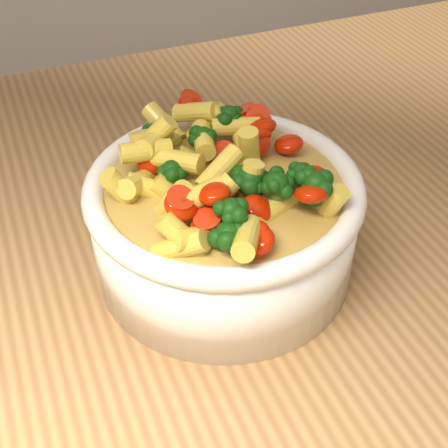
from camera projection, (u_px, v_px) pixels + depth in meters
name	position (u px, v px, depth m)	size (l,w,h in m)	color
table	(291.00, 287.00, 0.67)	(1.20, 0.80, 0.90)	tan
serving_bowl	(224.00, 223.00, 0.52)	(0.22, 0.22, 0.10)	white
pasta_salad	(224.00, 164.00, 0.48)	(0.18, 0.18, 0.04)	#E7C848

